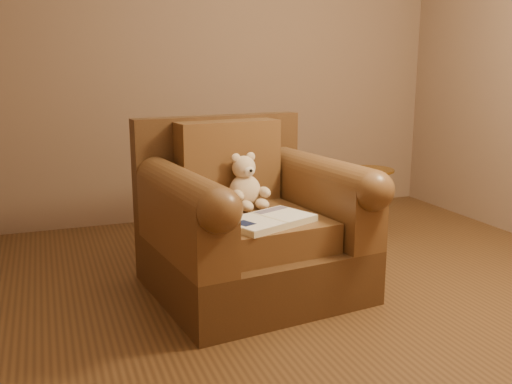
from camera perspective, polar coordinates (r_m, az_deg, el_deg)
name	(u,v)px	position (r m, az deg, el deg)	size (l,w,h in m)	color
floor	(325,296)	(3.41, 6.90, -10.31)	(4.00, 4.00, 0.00)	#55371D
armchair	(249,226)	(3.38, -0.72, -3.38)	(1.24, 1.19, 1.01)	#482D18
teddy_bear	(246,186)	(3.42, -0.99, 0.56)	(0.24, 0.28, 0.33)	beige
guidebook	(269,221)	(3.08, 1.26, -2.87)	(0.55, 0.45, 0.04)	beige
side_table	(368,200)	(4.55, 11.14, -0.77)	(0.38, 0.38, 0.53)	gold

